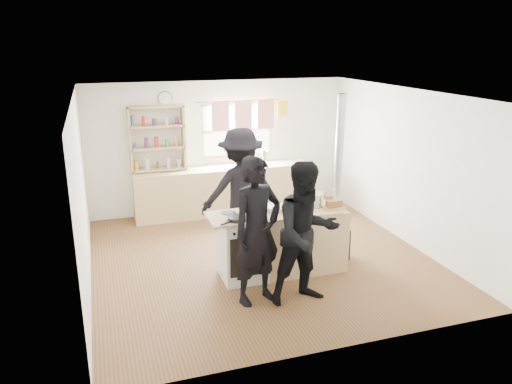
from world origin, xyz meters
TOP-DOWN VIEW (x-y plane):
  - ground at (0.00, 0.00)m, footprint 5.00×5.00m
  - back_counter at (0.00, 2.22)m, footprint 3.40×0.55m
  - shelving_unit at (-1.20, 2.34)m, footprint 1.00×0.28m
  - thermos at (0.81, 2.22)m, footprint 0.10×0.10m
  - cooking_island at (0.14, -0.55)m, footprint 1.97×0.64m
  - skillet_greens at (-0.56, -0.71)m, footprint 0.36×0.36m
  - roast_tray at (0.04, -0.48)m, footprint 0.38×0.36m
  - stockpot_stove at (-0.23, -0.45)m, footprint 0.24×0.24m
  - stockpot_counter at (0.65, -0.47)m, footprint 0.29×0.29m
  - bread_board at (0.87, -0.66)m, footprint 0.29×0.22m
  - flue_heater at (1.10, -0.32)m, footprint 0.35×0.35m
  - person_near_left at (-0.45, -1.22)m, footprint 0.80×0.64m
  - person_near_right at (0.12, -1.42)m, footprint 0.94×0.76m
  - person_far at (-0.16, 0.50)m, footprint 1.27×0.75m

SIDE VIEW (x-z plane):
  - ground at x=0.00m, z-range -0.01..0.00m
  - back_counter at x=0.00m, z-range 0.00..0.90m
  - cooking_island at x=0.14m, z-range 0.00..0.93m
  - flue_heater at x=1.10m, z-range -0.60..1.90m
  - person_near_right at x=0.12m, z-range 0.00..1.84m
  - person_near_left at x=-0.45m, z-range 0.00..1.90m
  - skillet_greens at x=-0.56m, z-range 0.93..0.98m
  - roast_tray at x=0.04m, z-range 0.93..1.00m
  - person_far at x=-0.16m, z-range 0.00..1.94m
  - bread_board at x=0.87m, z-range 0.92..1.04m
  - stockpot_stove at x=-0.23m, z-range 0.92..1.11m
  - stockpot_counter at x=0.65m, z-range 0.92..1.13m
  - thermos at x=0.81m, z-range 0.90..1.17m
  - shelving_unit at x=-1.20m, z-range 0.91..2.11m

